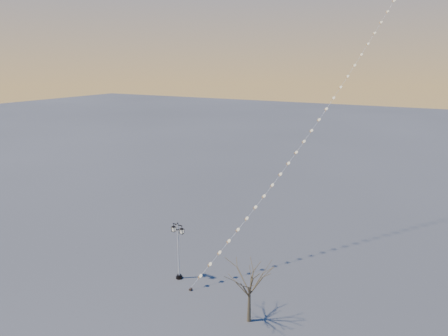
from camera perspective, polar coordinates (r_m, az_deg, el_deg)
The scene contains 4 objects.
ground at distance 33.15m, azimuth -8.22°, elevation -16.33°, with size 300.00×300.00×0.00m, color #424242.
street_lamp at distance 32.65m, azimuth -6.59°, elevation -11.36°, with size 1.24×0.55×4.91m.
bare_tree at distance 27.49m, azimuth 3.70°, elevation -16.08°, with size 2.58×2.58×4.28m.
kite_train at distance 40.06m, azimuth 17.64°, elevation 15.82°, with size 15.14×33.62×36.61m.
Camera 1 is at (17.37, -22.46, 17.12)m, focal length 31.77 mm.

